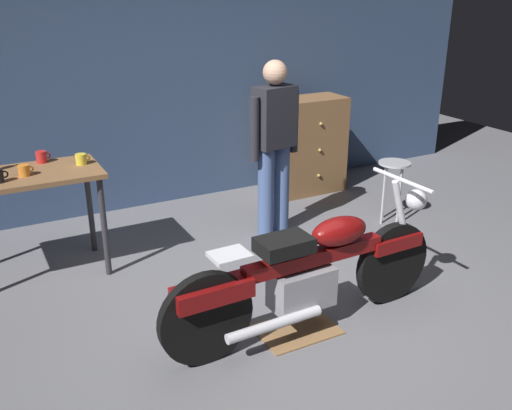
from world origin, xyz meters
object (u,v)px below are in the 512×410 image
(shop_stool, at_px, (394,176))
(mug_yellow_tall, at_px, (81,159))
(motorcycle, at_px, (310,271))
(mug_red_diner, at_px, (42,157))
(wooden_dresser, at_px, (309,145))
(mug_orange_travel, at_px, (24,170))
(person_standing, at_px, (274,142))

(shop_stool, height_order, mug_yellow_tall, mug_yellow_tall)
(motorcycle, relative_size, mug_red_diner, 18.23)
(wooden_dresser, distance_m, mug_orange_travel, 3.25)
(motorcycle, xyz_separation_m, mug_yellow_tall, (-1.12, 1.76, 0.49))
(person_standing, xyz_separation_m, mug_red_diner, (-1.99, 0.42, 0.02))
(motorcycle, relative_size, mug_yellow_tall, 18.10)
(mug_orange_travel, distance_m, mug_yellow_tall, 0.47)
(motorcycle, height_order, mug_orange_travel, motorcycle)
(shop_stool, xyz_separation_m, mug_yellow_tall, (-2.91, 0.53, 0.45))
(motorcycle, xyz_separation_m, wooden_dresser, (1.56, 2.43, 0.10))
(person_standing, height_order, wooden_dresser, person_standing)
(mug_orange_travel, distance_m, mug_red_diner, 0.35)
(motorcycle, xyz_separation_m, person_standing, (0.59, 1.54, 0.48))
(person_standing, bearing_deg, mug_yellow_tall, -18.39)
(mug_red_diner, bearing_deg, mug_orange_travel, -120.07)
(wooden_dresser, distance_m, mug_yellow_tall, 2.79)
(person_standing, distance_m, shop_stool, 1.31)
(mug_red_diner, bearing_deg, wooden_dresser, 8.94)
(motorcycle, relative_size, mug_orange_travel, 18.74)
(mug_orange_travel, height_order, mug_yellow_tall, same)
(person_standing, bearing_deg, shop_stool, 153.88)
(motorcycle, distance_m, mug_orange_travel, 2.34)
(wooden_dresser, height_order, mug_yellow_tall, wooden_dresser)
(person_standing, distance_m, mug_orange_travel, 2.17)
(wooden_dresser, relative_size, mug_orange_travel, 9.41)
(shop_stool, bearing_deg, mug_yellow_tall, 169.70)
(person_standing, relative_size, mug_orange_travel, 14.29)
(wooden_dresser, height_order, mug_red_diner, wooden_dresser)
(motorcycle, relative_size, wooden_dresser, 1.99)
(motorcycle, xyz_separation_m, mug_red_diner, (-1.40, 1.96, 0.50))
(motorcycle, height_order, mug_yellow_tall, motorcycle)
(shop_stool, distance_m, mug_orange_travel, 3.43)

